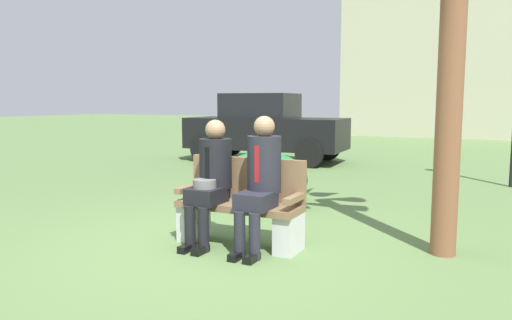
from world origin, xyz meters
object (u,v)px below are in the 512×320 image
at_px(seated_man_left, 211,176).
at_px(shrub_near_bench, 263,179).
at_px(parked_car_near, 265,128).
at_px(park_bench, 241,207).
at_px(seated_man_right, 261,177).

height_order(seated_man_left, shrub_near_bench, seated_man_left).
relative_size(seated_man_left, shrub_near_bench, 1.03).
xyz_separation_m(seated_man_left, parked_car_near, (-2.52, 6.72, 0.11)).
xyz_separation_m(park_bench, parked_car_near, (-2.81, 6.60, 0.44)).
bearing_deg(shrub_near_bench, seated_man_right, -65.63).
bearing_deg(park_bench, parked_car_near, 113.07).
distance_m(seated_man_right, parked_car_near, 7.39).
distance_m(seated_man_left, shrub_near_bench, 1.93).
relative_size(park_bench, seated_man_right, 0.98).
relative_size(park_bench, seated_man_left, 1.01).
height_order(seated_man_right, shrub_near_bench, seated_man_right).
bearing_deg(seated_man_left, parked_car_near, 110.58).
distance_m(seated_man_left, parked_car_near, 7.18).
bearing_deg(seated_man_right, parked_car_near, 114.70).
distance_m(seated_man_right, shrub_near_bench, 2.08).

